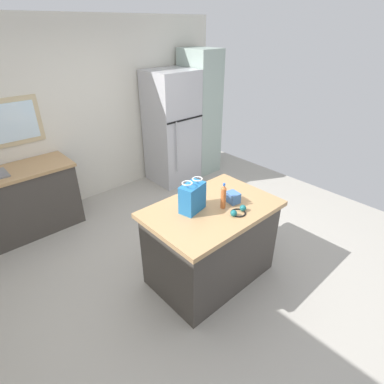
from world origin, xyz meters
name	(u,v)px	position (x,y,z in m)	size (l,w,h in m)	color
ground	(183,262)	(0.00, 0.00, 0.00)	(5.99, 5.99, 0.00)	#ADA89E
back_wall	(80,116)	(-0.01, 2.28, 1.32)	(4.99, 0.13, 2.64)	silver
kitchen_island	(211,242)	(0.10, -0.35, 0.45)	(1.32, 0.89, 0.90)	#423D38
refrigerator	(172,128)	(1.35, 1.85, 0.94)	(0.76, 0.74, 1.88)	#B7B7BC
tall_cabinet	(200,114)	(2.00, 1.85, 1.08)	(0.50, 0.66, 2.16)	#9EB2A8
sink_counter	(18,203)	(-1.19, 1.91, 0.46)	(1.46, 0.62, 1.09)	#423D38
shopping_bag	(192,197)	(-0.09, -0.26, 1.04)	(0.28, 0.21, 0.33)	#236BAD
small_box	(233,197)	(0.33, -0.42, 0.95)	(0.11, 0.13, 0.11)	#4775B7
bottle	(223,197)	(0.17, -0.42, 1.02)	(0.05, 0.05, 0.27)	#C66633
ear_defenders	(238,211)	(0.20, -0.60, 0.92)	(0.20, 0.15, 0.06)	black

